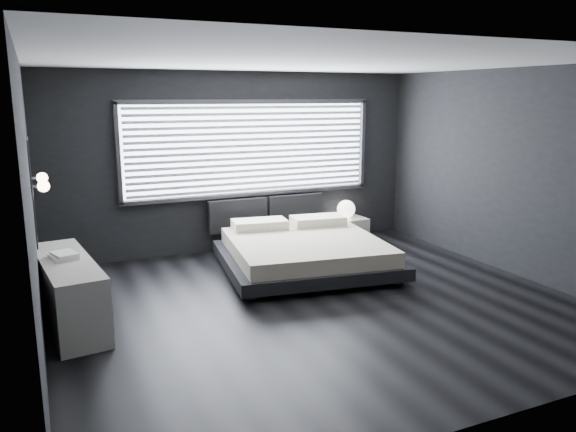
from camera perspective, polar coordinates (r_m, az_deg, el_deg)
name	(u,v)px	position (r m, az deg, el deg)	size (l,w,h in m)	color
room	(319,188)	(6.43, 3.12, 2.90)	(6.04, 6.00, 2.80)	black
window	(251,149)	(8.93, -3.73, 6.85)	(4.14, 0.09, 1.52)	white
headboard	(267,212)	(9.12, -2.17, 0.37)	(1.96, 0.16, 0.52)	black
sconce_near	(43,186)	(5.74, -23.62, 2.80)	(0.18, 0.11, 0.11)	silver
sconce_far	(42,178)	(6.34, -23.73, 3.58)	(0.18, 0.11, 0.11)	silver
wall_art_upper	(30,167)	(5.12, -24.75, 4.50)	(0.01, 0.48, 0.48)	#47474C
wall_art_lower	(35,217)	(5.44, -24.31, -0.11)	(0.01, 0.48, 0.48)	#47474C
bed	(304,251)	(7.96, 1.68, -3.57)	(2.57, 2.48, 0.59)	black
nightstand	(345,229)	(9.68, 5.80, -1.29)	(0.66, 0.55, 0.38)	silver
orb_lamp	(346,209)	(9.60, 5.92, 0.70)	(0.31, 0.31, 0.31)	white
dresser	(69,291)	(6.55, -21.38, -7.15)	(0.71, 1.85, 0.72)	silver
book_stack	(64,255)	(6.48, -21.81, -3.74)	(0.32, 0.38, 0.07)	white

